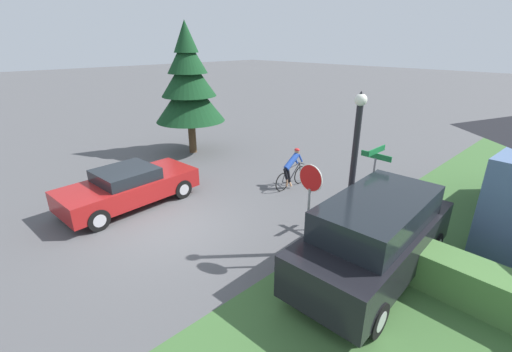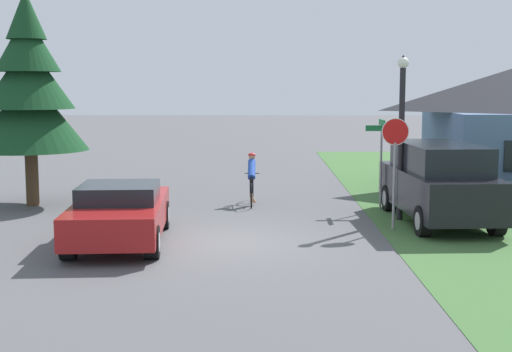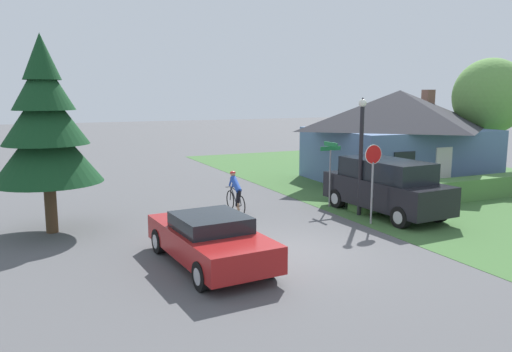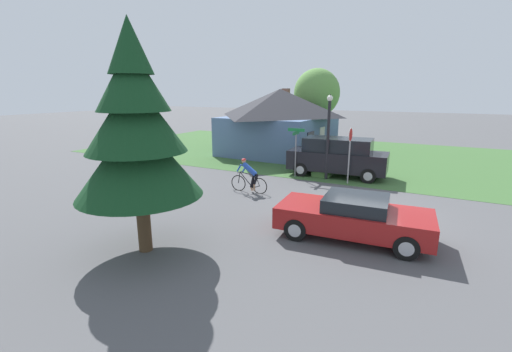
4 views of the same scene
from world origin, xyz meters
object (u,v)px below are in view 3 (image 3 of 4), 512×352
at_px(deciduous_tree_right, 490,96).
at_px(stop_sign, 373,169).
at_px(sedan_left_lane, 210,239).
at_px(street_lamp, 361,148).
at_px(conifer_tall_near, 45,126).
at_px(street_name_sign, 330,162).
at_px(cyclist, 236,193).
at_px(parked_suv_right, 386,186).
at_px(cottage_house, 398,134).

bearing_deg(deciduous_tree_right, stop_sign, -154.86).
bearing_deg(sedan_left_lane, street_lamp, -71.50).
relative_size(sedan_left_lane, deciduous_tree_right, 0.74).
height_order(stop_sign, deciduous_tree_right, deciduous_tree_right).
xyz_separation_m(street_lamp, conifer_tall_near, (-10.24, 2.20, 0.91)).
bearing_deg(street_name_sign, street_lamp, -81.62).
height_order(stop_sign, street_name_sign, stop_sign).
height_order(cyclist, deciduous_tree_right, deciduous_tree_right).
relative_size(cyclist, parked_suv_right, 0.35).
xyz_separation_m(sedan_left_lane, street_name_sign, (6.46, 4.37, 1.10)).
bearing_deg(stop_sign, street_name_sign, -91.86).
relative_size(sedan_left_lane, parked_suv_right, 0.90).
xyz_separation_m(cyclist, deciduous_tree_right, (15.12, 1.92, 3.50)).
bearing_deg(sedan_left_lane, parked_suv_right, -75.96).
height_order(cottage_house, street_lamp, cottage_house).
xyz_separation_m(cyclist, parked_suv_right, (4.79, -2.65, 0.31)).
xyz_separation_m(sedan_left_lane, conifer_tall_near, (-3.54, 4.97, 2.70)).
distance_m(sedan_left_lane, conifer_tall_near, 6.67).
distance_m(cottage_house, deciduous_tree_right, 5.44).
height_order(cottage_house, street_name_sign, cottage_house).
height_order(cottage_house, parked_suv_right, cottage_house).
distance_m(sedan_left_lane, cyclist, 5.87).
relative_size(cottage_house, cyclist, 4.83).
relative_size(parked_suv_right, deciduous_tree_right, 0.82).
xyz_separation_m(cottage_house, conifer_tall_near, (-16.51, -3.17, 1.00)).
height_order(sedan_left_lane, street_name_sign, street_name_sign).
bearing_deg(deciduous_tree_right, parked_suv_right, -156.15).
distance_m(parked_suv_right, stop_sign, 1.78).
xyz_separation_m(cottage_house, parked_suv_right, (-5.34, -5.66, -1.32)).
bearing_deg(parked_suv_right, stop_sign, 121.17).
relative_size(sedan_left_lane, stop_sign, 1.71).
bearing_deg(parked_suv_right, cyclist, 57.75).
xyz_separation_m(cyclist, stop_sign, (3.49, -3.54, 1.15)).
relative_size(stop_sign, conifer_tall_near, 0.44).
relative_size(cottage_house, conifer_tall_near, 1.41).
height_order(parked_suv_right, stop_sign, stop_sign).
bearing_deg(parked_suv_right, cottage_house, -46.59).
height_order(parked_suv_right, conifer_tall_near, conifer_tall_near).
xyz_separation_m(parked_suv_right, street_name_sign, (-1.16, 1.89, 0.73)).
xyz_separation_m(stop_sign, deciduous_tree_right, (11.63, 5.46, 2.36)).
distance_m(street_name_sign, deciduous_tree_right, 12.06).
xyz_separation_m(street_name_sign, deciduous_tree_right, (11.49, 2.68, 2.46)).
distance_m(street_lamp, street_name_sign, 1.76).
bearing_deg(conifer_tall_near, street_name_sign, -3.43).
bearing_deg(street_lamp, deciduous_tree_right, 20.80).
height_order(cottage_house, cyclist, cottage_house).
xyz_separation_m(parked_suv_right, stop_sign, (-1.30, -0.89, 0.84)).
relative_size(parked_suv_right, street_lamp, 1.20).
xyz_separation_m(street_lamp, street_name_sign, (-0.24, 1.60, -0.69)).
height_order(cyclist, street_lamp, street_lamp).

